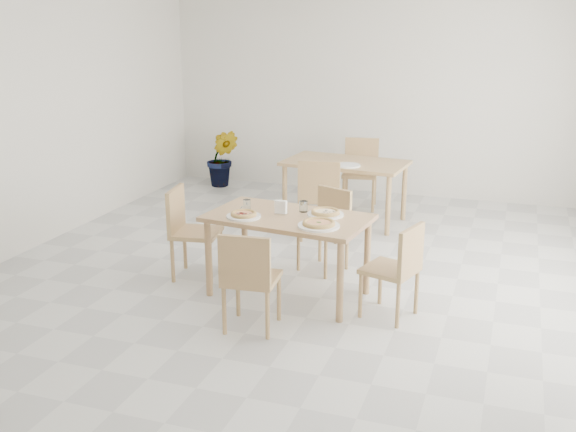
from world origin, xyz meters
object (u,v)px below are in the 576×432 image
(plate_mushroom, at_px, (325,214))
(pizza_margherita, at_px, (319,223))
(chair_east, at_px, (398,265))
(plate_empty, at_px, (348,165))
(chair_west, at_px, (188,226))
(plate_margherita, at_px, (319,226))
(main_table, at_px, (288,225))
(tumbler_a, at_px, (247,204))
(chair_south, at_px, (249,275))
(tumbler_b, at_px, (303,206))
(napkin_holder, at_px, (281,208))
(potted_plant, at_px, (222,158))
(pizza_mushroom, at_px, (326,212))
(chair_back_n, at_px, (361,168))
(chair_back_s, at_px, (320,193))
(chair_north, at_px, (328,223))
(pizza_pepperoni, at_px, (244,214))
(second_table, at_px, (345,168))
(plate_pepperoni, at_px, (244,216))

(plate_mushroom, bearing_deg, pizza_margherita, -83.48)
(chair_east, height_order, plate_empty, chair_east)
(chair_west, bearing_deg, plate_margherita, -113.05)
(main_table, xyz_separation_m, tumbler_a, (-0.42, 0.08, 0.13))
(chair_south, distance_m, tumbler_b, 1.04)
(plate_empty, bearing_deg, pizza_margherita, -81.70)
(chair_south, bearing_deg, pizza_margherita, -129.29)
(chair_west, bearing_deg, napkin_holder, -105.54)
(tumbler_b, relative_size, plate_empty, 0.34)
(pizza_margherita, bearing_deg, plate_margherita, -90.00)
(napkin_holder, xyz_separation_m, potted_plant, (-2.18, 3.54, -0.39))
(pizza_mushroom, height_order, plate_empty, pizza_mushroom)
(pizza_mushroom, height_order, chair_back_n, chair_back_n)
(tumbler_a, bearing_deg, tumbler_b, 9.79)
(tumbler_a, height_order, chair_back_s, chair_back_s)
(plate_mushroom, relative_size, chair_back_s, 0.35)
(chair_south, height_order, tumbler_b, tumbler_b)
(chair_north, height_order, pizza_pepperoni, chair_north)
(plate_mushroom, relative_size, second_table, 0.21)
(plate_margherita, height_order, plate_empty, same)
(plate_pepperoni, bearing_deg, chair_south, -64.55)
(main_table, height_order, plate_pepperoni, plate_pepperoni)
(chair_east, height_order, pizza_mushroom, chair_east)
(chair_south, xyz_separation_m, pizza_margherita, (0.40, 0.59, 0.29))
(chair_east, height_order, plate_margherita, chair_east)
(chair_west, relative_size, plate_margherita, 2.50)
(plate_pepperoni, relative_size, tumbler_a, 3.38)
(chair_north, xyz_separation_m, pizza_pepperoni, (-0.50, -0.95, 0.31))
(chair_east, distance_m, pizza_pepperoni, 1.41)
(tumbler_a, bearing_deg, chair_west, 175.87)
(plate_pepperoni, bearing_deg, plate_empty, 81.47)
(second_table, xyz_separation_m, chair_back_n, (0.03, 0.72, -0.14))
(plate_empty, bearing_deg, chair_west, -117.40)
(chair_north, height_order, chair_west, chair_west)
(plate_pepperoni, bearing_deg, chair_north, 62.00)
(tumbler_a, xyz_separation_m, chair_back_s, (0.25, 1.53, -0.25))
(tumbler_a, relative_size, second_table, 0.06)
(main_table, distance_m, pizza_margherita, 0.43)
(main_table, bearing_deg, chair_east, -2.49)
(plate_margherita, height_order, tumbler_b, tumbler_b)
(main_table, height_order, plate_margherita, plate_margherita)
(main_table, height_order, chair_back_n, chair_back_n)
(plate_pepperoni, xyz_separation_m, pizza_mushroom, (0.66, 0.29, 0.02))
(chair_back_s, distance_m, chair_back_n, 1.54)
(napkin_holder, bearing_deg, chair_back_n, 91.51)
(main_table, height_order, chair_east, chair_east)
(pizza_margherita, relative_size, chair_back_n, 0.38)
(chair_south, bearing_deg, chair_east, -154.40)
(tumbler_a, xyz_separation_m, plate_empty, (0.42, 2.09, -0.04))
(tumbler_b, distance_m, napkin_holder, 0.22)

